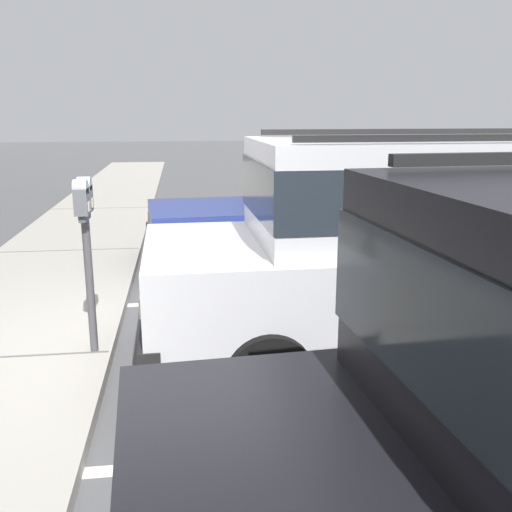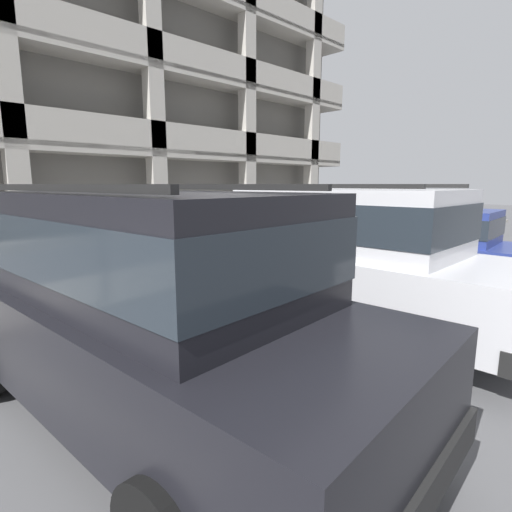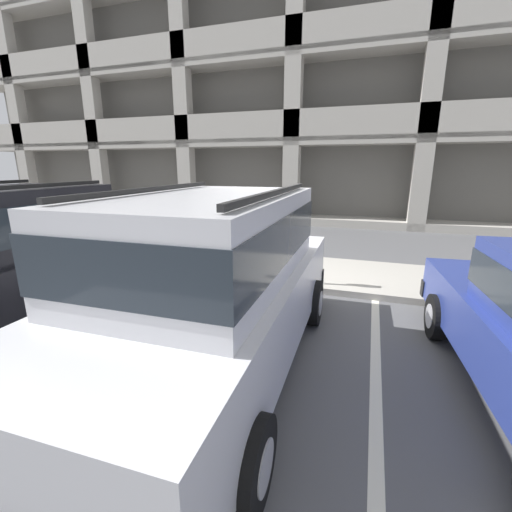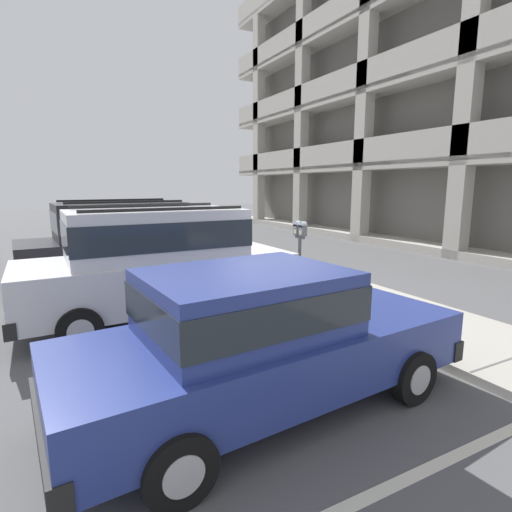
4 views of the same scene
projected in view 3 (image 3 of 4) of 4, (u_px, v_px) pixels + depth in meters
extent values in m
cube|color=#565659|center=(282.00, 297.00, 6.22)|extent=(80.00, 80.00, 0.10)
cube|color=#ADA89E|center=(297.00, 271.00, 7.39)|extent=(40.00, 2.20, 0.12)
cube|color=#606060|center=(24.00, 242.00, 9.83)|extent=(0.03, 2.16, 0.00)
cube|color=#606060|center=(141.00, 253.00, 8.60)|extent=(0.03, 2.16, 0.00)
cube|color=#606060|center=(297.00, 268.00, 7.37)|extent=(0.03, 2.16, 0.00)
cube|color=silver|center=(14.00, 290.00, 6.41)|extent=(0.12, 4.80, 0.01)
cube|color=silver|center=(162.00, 312.00, 5.42)|extent=(0.12, 4.80, 0.01)
cube|color=silver|center=(376.00, 345.00, 4.43)|extent=(0.12, 4.80, 0.01)
cube|color=silver|center=(215.00, 308.00, 3.78)|extent=(1.94, 4.74, 0.80)
cube|color=silver|center=(210.00, 236.00, 3.53)|extent=(1.68, 2.95, 0.84)
cube|color=#232B33|center=(210.00, 234.00, 3.52)|extent=(1.70, 2.97, 0.46)
cube|color=black|center=(269.00, 272.00, 5.98)|extent=(1.88, 0.20, 0.24)
cube|color=silver|center=(303.00, 254.00, 5.77)|extent=(0.24, 0.04, 0.14)
cube|color=silver|center=(239.00, 249.00, 6.10)|extent=(0.24, 0.04, 0.14)
cylinder|color=black|center=(313.00, 303.00, 4.97)|extent=(0.21, 0.66, 0.66)
cylinder|color=#B2B2B7|center=(313.00, 303.00, 4.97)|extent=(0.23, 0.37, 0.36)
cylinder|color=black|center=(201.00, 290.00, 5.49)|extent=(0.21, 0.66, 0.66)
cylinder|color=#B2B2B7|center=(201.00, 290.00, 5.49)|extent=(0.23, 0.37, 0.36)
cylinder|color=black|center=(251.00, 464.00, 2.28)|extent=(0.21, 0.66, 0.66)
cylinder|color=#B2B2B7|center=(251.00, 464.00, 2.28)|extent=(0.23, 0.37, 0.36)
cylinder|color=black|center=(42.00, 408.00, 2.80)|extent=(0.21, 0.66, 0.66)
cylinder|color=#B2B2B7|center=(42.00, 408.00, 2.80)|extent=(0.23, 0.37, 0.36)
cube|color=black|center=(275.00, 192.00, 3.21)|extent=(0.11, 2.62, 0.05)
cube|color=black|center=(149.00, 190.00, 3.61)|extent=(0.11, 2.62, 0.05)
cube|color=black|center=(3.00, 281.00, 4.66)|extent=(2.16, 4.81, 0.80)
cube|color=black|center=(114.00, 258.00, 6.89)|extent=(1.88, 0.29, 0.24)
cube|color=silver|center=(138.00, 242.00, 6.71)|extent=(0.24, 0.05, 0.14)
cube|color=silver|center=(89.00, 239.00, 6.99)|extent=(0.24, 0.05, 0.14)
cylinder|color=black|center=(128.00, 281.00, 5.91)|extent=(0.24, 0.67, 0.66)
cylinder|color=#B2B2B7|center=(128.00, 281.00, 5.91)|extent=(0.24, 0.38, 0.36)
cylinder|color=black|center=(43.00, 273.00, 6.35)|extent=(0.24, 0.67, 0.66)
cylinder|color=#B2B2B7|center=(43.00, 273.00, 6.35)|extent=(0.24, 0.38, 0.36)
cube|color=black|center=(23.00, 187.00, 4.12)|extent=(0.23, 2.62, 0.05)
cube|color=black|center=(485.00, 293.00, 5.09)|extent=(1.74, 0.30, 0.24)
cube|color=silver|center=(447.00, 274.00, 5.20)|extent=(0.24, 0.05, 0.14)
cylinder|color=black|center=(436.00, 317.00, 4.57)|extent=(0.21, 0.61, 0.60)
cylinder|color=#B2B2B7|center=(436.00, 317.00, 4.57)|extent=(0.21, 0.34, 0.33)
cylinder|color=#47474C|center=(290.00, 252.00, 6.33)|extent=(0.07, 0.07, 1.19)
cube|color=#47474C|center=(291.00, 218.00, 6.17)|extent=(0.28, 0.06, 0.06)
cube|color=#515459|center=(285.00, 210.00, 6.17)|extent=(0.15, 0.11, 0.22)
cylinder|color=#8C99A3|center=(286.00, 204.00, 6.14)|extent=(0.15, 0.11, 0.15)
cube|color=#B7B293|center=(285.00, 213.00, 6.13)|extent=(0.08, 0.01, 0.08)
cube|color=#515459|center=(296.00, 211.00, 6.11)|extent=(0.15, 0.11, 0.22)
cylinder|color=#8C99A3|center=(297.00, 204.00, 6.08)|extent=(0.15, 0.11, 0.15)
cube|color=#B7B293|center=(296.00, 213.00, 6.06)|extent=(0.08, 0.01, 0.08)
cylinder|color=#47474C|center=(32.00, 234.00, 8.34)|extent=(0.07, 0.07, 1.07)
cube|color=#515459|center=(28.00, 205.00, 8.16)|extent=(0.15, 0.11, 0.22)
cylinder|color=#8C99A3|center=(27.00, 200.00, 8.13)|extent=(0.15, 0.11, 0.15)
cube|color=#B7B293|center=(25.00, 206.00, 8.12)|extent=(0.08, 0.01, 0.08)
cube|color=#64625C|center=(318.00, 88.00, 17.05)|extent=(31.36, 8.80, 12.00)
cube|color=#B7B2A8|center=(311.00, 207.00, 17.99)|extent=(32.00, 10.00, 0.30)
cube|color=#B7B2A8|center=(313.00, 148.00, 17.22)|extent=(32.00, 10.00, 0.30)
cube|color=#B7B2A8|center=(292.00, 125.00, 12.59)|extent=(32.00, 0.20, 1.10)
cube|color=#B7B2A8|center=(316.00, 82.00, 16.46)|extent=(32.00, 10.00, 0.30)
cube|color=#B7B2A8|center=(294.00, 33.00, 11.83)|extent=(32.00, 0.20, 1.10)
cube|color=#B7B2A8|center=(319.00, 11.00, 15.69)|extent=(32.00, 10.00, 0.30)
cube|color=#B7B2A8|center=(13.00, 85.00, 16.37)|extent=(0.60, 0.50, 12.00)
cube|color=#B7B2A8|center=(90.00, 78.00, 14.96)|extent=(0.60, 0.50, 12.00)
cube|color=#B7B2A8|center=(181.00, 68.00, 13.55)|extent=(0.60, 0.50, 12.00)
cube|color=#B7B2A8|center=(294.00, 57.00, 12.14)|extent=(0.60, 0.50, 12.00)
cube|color=#B7B2A8|center=(437.00, 43.00, 10.74)|extent=(0.60, 0.50, 12.00)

